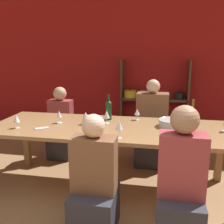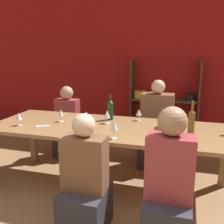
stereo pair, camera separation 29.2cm
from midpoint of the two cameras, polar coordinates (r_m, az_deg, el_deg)
wall_back_red at (r=5.05m, az=5.00°, el=9.99°), size 8.80×0.06×2.70m
shelf_unit at (r=4.95m, az=7.06°, el=0.40°), size 1.24×0.30×1.47m
dining_table at (r=3.04m, az=-3.11°, el=-4.58°), size 2.79×1.03×0.78m
mixing_bowl at (r=3.05m, az=10.20°, el=-2.34°), size 0.30×0.30×0.09m
wine_bottle_green at (r=3.29m, az=-3.29°, el=0.53°), size 0.08×0.08×0.32m
wine_bottle_dark at (r=2.91m, az=14.33°, el=-1.47°), size 0.07×0.07×0.35m
wine_glass_empty_a at (r=3.29m, az=2.96°, el=-0.04°), size 0.07×0.07×0.14m
wine_glass_red_a at (r=2.59m, az=-1.65°, el=-3.05°), size 0.07×0.07×0.18m
wine_glass_white_a at (r=3.13m, az=-8.42°, el=-0.84°), size 0.08×0.08×0.15m
wine_glass_red_b at (r=3.13m, az=-3.83°, el=-0.62°), size 0.07×0.07×0.16m
wine_glass_red_c at (r=3.24m, az=-13.99°, el=-0.55°), size 0.07×0.07×0.15m
wine_glass_empty_c at (r=3.18m, az=-22.60°, el=-1.42°), size 0.07×0.07×0.15m
cell_phone at (r=3.08m, az=-17.73°, el=-3.44°), size 0.16×0.15×0.01m
person_near_a at (r=2.30m, az=10.88°, el=-17.61°), size 0.37×0.47×1.23m
person_far_a at (r=3.87m, az=6.45°, el=-4.70°), size 0.45×0.56×1.24m
person_near_b at (r=2.46m, az=-7.37°, el=-16.75°), size 0.39×0.48×1.11m
person_far_b at (r=4.18m, az=-12.92°, el=-4.09°), size 0.35×0.44×1.10m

